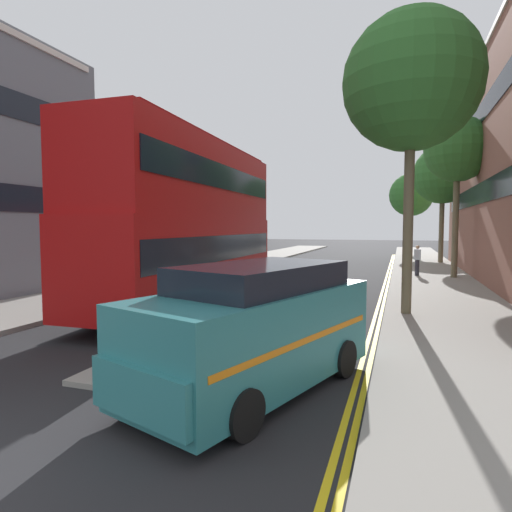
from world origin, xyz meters
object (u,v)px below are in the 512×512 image
Objects in this scene: double_decker_bus_away at (191,218)px; taxi_minivan at (252,328)px; pedestrian_far at (417,260)px; keep_left_bollard at (127,338)px.

double_decker_bus_away is 8.28m from taxi_minivan.
taxi_minivan is 3.18× the size of pedestrian_far.
keep_left_bollard is 2.69m from taxi_minivan.
taxi_minivan is at bearing -55.52° from double_decker_bus_away.
taxi_minivan is at bearing -5.64° from keep_left_bollard.
pedestrian_far reaches higher than keep_left_bollard.
pedestrian_far is at bearing 55.20° from double_decker_bus_away.
double_decker_bus_away is 13.67m from pedestrian_far.
double_decker_bus_away is 6.71× the size of pedestrian_far.
pedestrian_far is (7.71, 11.09, -2.04)m from double_decker_bus_away.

